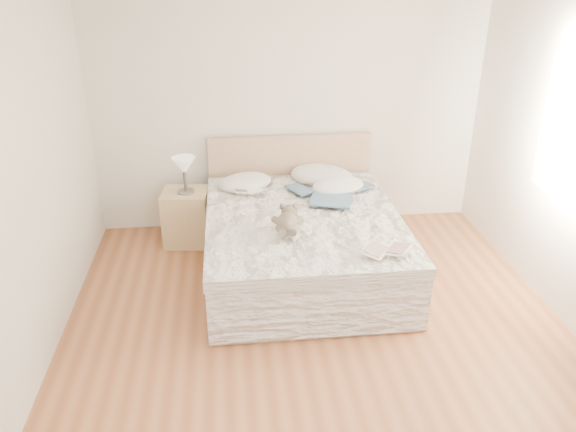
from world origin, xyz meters
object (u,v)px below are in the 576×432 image
object	(u,v)px
nightstand	(187,217)
teddy_bear	(287,229)
bed	(302,239)
photo_book	(247,190)
table_lamp	(184,168)
childrens_book	(387,250)

from	to	relation	value
nightstand	teddy_bear	xyz separation A→B (m)	(0.90, -1.12, 0.37)
bed	photo_book	distance (m)	0.74
table_lamp	teddy_bear	bearing A→B (deg)	-51.10
bed	teddy_bear	distance (m)	0.60
nightstand	childrens_book	xyz separation A→B (m)	(1.64, -1.53, 0.35)
nightstand	photo_book	size ratio (longest dim) A/B	1.93
nightstand	table_lamp	bearing A→B (deg)	-54.17
bed	childrens_book	bearing A→B (deg)	-57.76
table_lamp	teddy_bear	size ratio (longest dim) A/B	1.10
nightstand	teddy_bear	size ratio (longest dim) A/B	1.69
nightstand	bed	bearing A→B (deg)	-31.36
nightstand	table_lamp	world-z (taller)	table_lamp
photo_book	table_lamp	bearing A→B (deg)	150.54
nightstand	photo_book	bearing A→B (deg)	-17.22
bed	teddy_bear	xyz separation A→B (m)	(-0.19, -0.46, 0.34)
childrens_book	teddy_bear	world-z (taller)	teddy_bear
nightstand	table_lamp	size ratio (longest dim) A/B	1.54
table_lamp	photo_book	distance (m)	0.65
table_lamp	childrens_book	xyz separation A→B (m)	(1.62, -1.51, -0.19)
childrens_book	teddy_bear	xyz separation A→B (m)	(-0.73, 0.41, 0.02)
photo_book	childrens_book	distance (m)	1.68
childrens_book	table_lamp	bearing A→B (deg)	173.43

